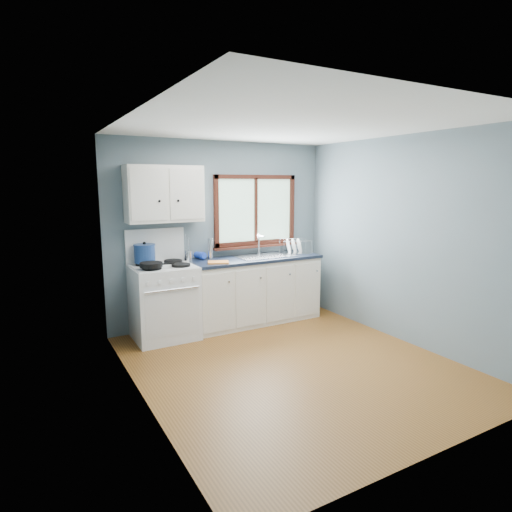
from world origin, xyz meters
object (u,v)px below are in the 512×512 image
gas_range (164,300)px  thermos (210,249)px  sink (265,260)px  stockpot (145,253)px  utensil_crock (188,256)px  base_cabinets (254,293)px  dish_rack (295,250)px  skillet (151,265)px

gas_range → thermos: size_ratio=4.81×
gas_range → sink: (1.49, 0.02, 0.37)m
gas_range → sink: 1.53m
thermos → sink: bearing=-11.9°
stockpot → thermos: bearing=2.5°
gas_range → utensil_crock: (0.39, 0.15, 0.50)m
base_cabinets → sink: bearing=-0.1°
gas_range → dish_rack: (1.98, 0.02, 0.48)m
stockpot → dish_rack: bearing=-3.3°
utensil_crock → gas_range: bearing=-159.0°
base_cabinets → sink: (0.18, -0.00, 0.45)m
utensil_crock → dish_rack: size_ratio=0.70×
sink → utensil_crock: (-1.10, 0.13, 0.13)m
gas_range → base_cabinets: gas_range is taller
utensil_crock → thermos: size_ratio=1.26×
gas_range → base_cabinets: 1.31m
base_cabinets → thermos: bearing=164.6°
skillet → sink: bearing=17.5°
base_cabinets → sink: sink is taller
sink → skillet: size_ratio=2.01×
base_cabinets → utensil_crock: (-0.92, 0.13, 0.58)m
sink → stockpot: size_ratio=2.39×
base_cabinets → thermos: thermos is taller
stockpot → dish_rack: 2.16m
utensil_crock → thermos: bearing=5.7°
base_cabinets → dish_rack: (0.67, -0.00, 0.57)m
stockpot → gas_range: bearing=-38.4°
utensil_crock → thermos: 0.34m
gas_range → skillet: gas_range is taller
stockpot → skillet: bearing=-91.7°
skillet → stockpot: (0.01, 0.32, 0.09)m
gas_range → stockpot: 0.63m
stockpot → thermos: stockpot is taller
base_cabinets → skillet: (-1.49, -0.19, 0.58)m
gas_range → dish_rack: bearing=0.5°
stockpot → utensil_crock: utensil_crock is taller
gas_range → thermos: 0.93m
sink → thermos: sink is taller
skillet → utensil_crock: utensil_crock is taller
thermos → base_cabinets: bearing=-15.4°
stockpot → utensil_crock: size_ratio=0.99×
sink → dish_rack: bearing=-0.0°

